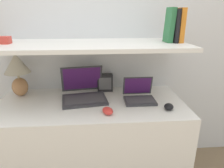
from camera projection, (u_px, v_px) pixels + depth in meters
wall_back at (90, 36)px, 1.72m from camera, size 6.00×0.05×2.40m
desk at (92, 144)px, 1.62m from camera, size 1.40×0.64×0.75m
back_riser at (92, 104)px, 1.88m from camera, size 1.40×0.04×1.15m
shelf at (89, 45)px, 1.43m from camera, size 1.40×0.58×0.03m
table_lamp at (17, 70)px, 1.56m from camera, size 0.20×0.20×0.34m
laptop_large at (84, 93)px, 1.55m from camera, size 0.37×0.37×0.24m
laptop_small at (139, 96)px, 1.52m from camera, size 0.23×0.21×0.17m
computer_mouse at (108, 111)px, 1.33m from camera, size 0.09×0.11×0.04m
second_mouse at (169, 107)px, 1.38m from camera, size 0.09×0.10×0.04m
router_box at (105, 83)px, 1.71m from camera, size 0.13×0.06×0.15m
book_orange at (179, 25)px, 1.43m from camera, size 0.04×0.14×0.24m
book_black at (174, 26)px, 1.43m from camera, size 0.02×0.16×0.23m
book_green at (169, 25)px, 1.43m from camera, size 0.05×0.13×0.24m
shelf_gadget at (3, 40)px, 1.38m from camera, size 0.09×0.07×0.05m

